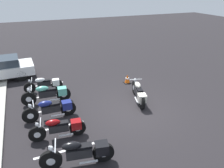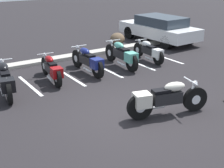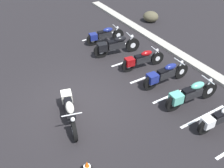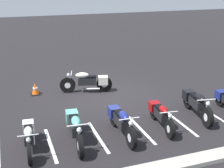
{
  "view_description": "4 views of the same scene",
  "coord_description": "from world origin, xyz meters",
  "px_view_note": "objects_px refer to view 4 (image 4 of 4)",
  "views": [
    {
      "loc": [
        -7.53,
        4.19,
        5.17
      ],
      "look_at": [
        1.24,
        0.55,
        0.86
      ],
      "focal_mm": 35.0,
      "sensor_mm": 36.0,
      "label": 1
    },
    {
      "loc": [
        -4.51,
        -5.84,
        3.58
      ],
      "look_at": [
        0.07,
        1.02,
        0.48
      ],
      "focal_mm": 50.0,
      "sensor_mm": 36.0,
      "label": 2
    },
    {
      "loc": [
        6.9,
        -2.76,
        6.33
      ],
      "look_at": [
        0.72,
        1.03,
        0.96
      ],
      "focal_mm": 42.0,
      "sensor_mm": 36.0,
      "label": 3
    },
    {
      "loc": [
        3.93,
        11.69,
        4.69
      ],
      "look_at": [
        0.37,
        1.77,
        1.08
      ],
      "focal_mm": 50.0,
      "sensor_mm": 36.0,
      "label": 4
    }
  ],
  "objects_px": {
    "parked_bike_4": "(75,127)",
    "parked_bike_5": "(29,136)",
    "parked_bike_3": "(121,121)",
    "traffic_cone": "(35,89)",
    "parked_bike_2": "(160,114)",
    "motorcycle_cream_featured": "(89,82)",
    "parked_bike_1": "(196,103)"
  },
  "relations": [
    {
      "from": "parked_bike_4",
      "to": "parked_bike_5",
      "type": "distance_m",
      "value": 1.35
    },
    {
      "from": "parked_bike_3",
      "to": "traffic_cone",
      "type": "xyz_separation_m",
      "value": [
        2.11,
        -4.53,
        -0.23
      ]
    },
    {
      "from": "parked_bike_2",
      "to": "traffic_cone",
      "type": "distance_m",
      "value": 5.7
    },
    {
      "from": "parked_bike_2",
      "to": "parked_bike_3",
      "type": "distance_m",
      "value": 1.44
    },
    {
      "from": "motorcycle_cream_featured",
      "to": "parked_bike_1",
      "type": "distance_m",
      "value": 4.66
    },
    {
      "from": "parked_bike_3",
      "to": "parked_bike_4",
      "type": "distance_m",
      "value": 1.44
    },
    {
      "from": "parked_bike_2",
      "to": "traffic_cone",
      "type": "height_order",
      "value": "parked_bike_2"
    },
    {
      "from": "parked_bike_1",
      "to": "parked_bike_4",
      "type": "distance_m",
      "value": 4.49
    },
    {
      "from": "parked_bike_5",
      "to": "traffic_cone",
      "type": "bearing_deg",
      "value": 176.02
    },
    {
      "from": "parked_bike_2",
      "to": "parked_bike_4",
      "type": "xyz_separation_m",
      "value": [
        2.88,
        0.02,
        0.05
      ]
    },
    {
      "from": "parked_bike_3",
      "to": "traffic_cone",
      "type": "relative_size",
      "value": 4.41
    },
    {
      "from": "motorcycle_cream_featured",
      "to": "parked_bike_5",
      "type": "bearing_deg",
      "value": 69.4
    },
    {
      "from": "motorcycle_cream_featured",
      "to": "parked_bike_2",
      "type": "bearing_deg",
      "value": 123.86
    },
    {
      "from": "parked_bike_2",
      "to": "traffic_cone",
      "type": "relative_size",
      "value": 4.1
    },
    {
      "from": "motorcycle_cream_featured",
      "to": "parked_bike_4",
      "type": "height_order",
      "value": "parked_bike_4"
    },
    {
      "from": "motorcycle_cream_featured",
      "to": "parked_bike_2",
      "type": "distance_m",
      "value": 4.19
    },
    {
      "from": "parked_bike_3",
      "to": "parked_bike_4",
      "type": "height_order",
      "value": "parked_bike_4"
    },
    {
      "from": "traffic_cone",
      "to": "parked_bike_3",
      "type": "bearing_deg",
      "value": 114.98
    },
    {
      "from": "parked_bike_1",
      "to": "traffic_cone",
      "type": "xyz_separation_m",
      "value": [
        5.15,
        -4.11,
        -0.25
      ]
    },
    {
      "from": "parked_bike_1",
      "to": "parked_bike_2",
      "type": "height_order",
      "value": "parked_bike_1"
    },
    {
      "from": "parked_bike_1",
      "to": "traffic_cone",
      "type": "height_order",
      "value": "parked_bike_1"
    },
    {
      "from": "parked_bike_1",
      "to": "parked_bike_5",
      "type": "relative_size",
      "value": 1.16
    },
    {
      "from": "parked_bike_1",
      "to": "parked_bike_4",
      "type": "bearing_deg",
      "value": -75.1
    },
    {
      "from": "parked_bike_1",
      "to": "parked_bike_5",
      "type": "distance_m",
      "value": 5.84
    },
    {
      "from": "parked_bike_2",
      "to": "parked_bike_4",
      "type": "relative_size",
      "value": 0.9
    },
    {
      "from": "parked_bike_2",
      "to": "parked_bike_4",
      "type": "bearing_deg",
      "value": -82.58
    },
    {
      "from": "parked_bike_1",
      "to": "parked_bike_3",
      "type": "bearing_deg",
      "value": -71.84
    },
    {
      "from": "parked_bike_3",
      "to": "traffic_cone",
      "type": "height_order",
      "value": "parked_bike_3"
    },
    {
      "from": "parked_bike_4",
      "to": "traffic_cone",
      "type": "bearing_deg",
      "value": -166.65
    },
    {
      "from": "motorcycle_cream_featured",
      "to": "traffic_cone",
      "type": "xyz_separation_m",
      "value": [
        2.21,
        -0.48,
        -0.24
      ]
    },
    {
      "from": "motorcycle_cream_featured",
      "to": "parked_bike_1",
      "type": "relative_size",
      "value": 0.96
    },
    {
      "from": "parked_bike_3",
      "to": "parked_bike_2",
      "type": "bearing_deg",
      "value": 94.2
    }
  ]
}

